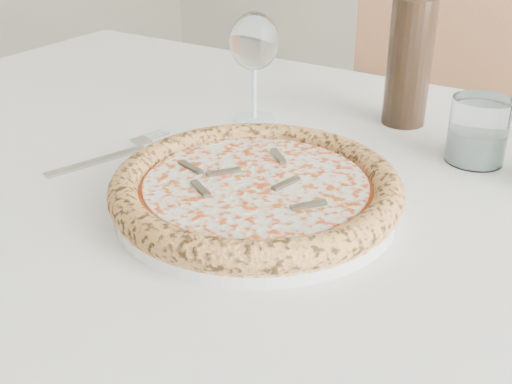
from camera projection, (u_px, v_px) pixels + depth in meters
dining_table at (298, 231)px, 0.85m from camera, size 1.59×0.96×0.76m
chair_far at (438, 140)px, 1.50m from camera, size 0.55×0.55×0.93m
plate at (256, 201)px, 0.73m from camera, size 0.32×0.32×0.02m
pizza at (256, 187)px, 0.73m from camera, size 0.33×0.33×0.03m
fork at (111, 154)px, 0.87m from camera, size 0.05×0.20×0.00m
wine_glass at (254, 44)px, 0.93m from camera, size 0.07×0.07×0.16m
tumbler at (478, 135)px, 0.84m from camera, size 0.08×0.08×0.09m
wine_bottle at (411, 49)px, 0.93m from camera, size 0.06×0.06×0.27m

